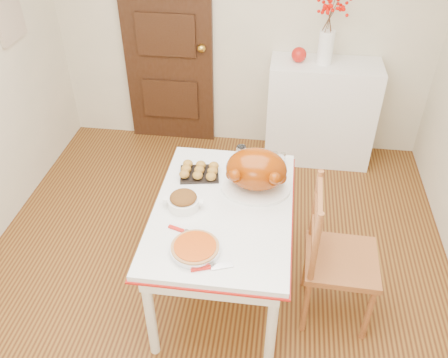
# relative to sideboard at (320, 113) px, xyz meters

# --- Properties ---
(floor) EXTENTS (3.50, 4.00, 0.00)m
(floor) POSITION_rel_sideboard_xyz_m (-0.77, -1.78, -0.49)
(floor) COLOR #49210E
(floor) RESTS_ON ground
(wall_back) EXTENTS (3.50, 0.00, 2.50)m
(wall_back) POSITION_rel_sideboard_xyz_m (-0.77, 0.22, 0.76)
(wall_back) COLOR beige
(wall_back) RESTS_ON ground
(door_back) EXTENTS (0.85, 0.06, 2.06)m
(door_back) POSITION_rel_sideboard_xyz_m (-1.47, 0.19, 0.54)
(door_back) COLOR #311C10
(door_back) RESTS_ON ground
(photo_board) EXTENTS (0.03, 0.35, 0.45)m
(photo_board) POSITION_rel_sideboard_xyz_m (-2.50, -0.58, 1.01)
(photo_board) COLOR beige
(photo_board) RESTS_ON ground
(sideboard) EXTENTS (0.98, 0.43, 0.98)m
(sideboard) POSITION_rel_sideboard_xyz_m (0.00, 0.00, 0.00)
(sideboard) COLOR white
(sideboard) RESTS_ON floor
(kitchen_table) EXTENTS (0.87, 1.27, 0.76)m
(kitchen_table) POSITION_rel_sideboard_xyz_m (-0.67, -1.77, -0.11)
(kitchen_table) COLOR silver
(kitchen_table) RESTS_ON floor
(chair_oak) EXTENTS (0.46, 0.46, 1.01)m
(chair_oak) POSITION_rel_sideboard_xyz_m (0.08, -1.85, 0.02)
(chair_oak) COLOR #9C522B
(chair_oak) RESTS_ON floor
(berry_vase) EXTENTS (0.31, 0.31, 0.60)m
(berry_vase) POSITION_rel_sideboard_xyz_m (-0.03, 0.00, 0.79)
(berry_vase) COLOR white
(berry_vase) RESTS_ON sideboard
(apple) EXTENTS (0.13, 0.13, 0.13)m
(apple) POSITION_rel_sideboard_xyz_m (-0.25, 0.00, 0.55)
(apple) COLOR #B1160F
(apple) RESTS_ON sideboard
(turkey_platter) EXTENTS (0.55, 0.49, 0.28)m
(turkey_platter) POSITION_rel_sideboard_xyz_m (-0.49, -1.57, 0.41)
(turkey_platter) COLOR #872A03
(turkey_platter) RESTS_ON kitchen_table
(pumpkin_pie) EXTENTS (0.36, 0.36, 0.06)m
(pumpkin_pie) POSITION_rel_sideboard_xyz_m (-0.77, -2.16, 0.30)
(pumpkin_pie) COLOR #B23C06
(pumpkin_pie) RESTS_ON kitchen_table
(stuffing_dish) EXTENTS (0.26, 0.22, 0.10)m
(stuffing_dish) POSITION_rel_sideboard_xyz_m (-0.91, -1.80, 0.32)
(stuffing_dish) COLOR #5E360F
(stuffing_dish) RESTS_ON kitchen_table
(rolls_tray) EXTENTS (0.29, 0.24, 0.07)m
(rolls_tray) POSITION_rel_sideboard_xyz_m (-0.88, -1.46, 0.30)
(rolls_tray) COLOR #A06A1C
(rolls_tray) RESTS_ON kitchen_table
(pie_server) EXTENTS (0.24, 0.14, 0.01)m
(pie_server) POSITION_rel_sideboard_xyz_m (-0.67, -2.27, 0.28)
(pie_server) COLOR silver
(pie_server) RESTS_ON kitchen_table
(carving_knife) EXTENTS (0.28, 0.15, 0.01)m
(carving_knife) POSITION_rel_sideboard_xyz_m (-0.83, -2.03, 0.28)
(carving_knife) COLOR silver
(carving_knife) RESTS_ON kitchen_table
(drinking_glass) EXTENTS (0.07, 0.07, 0.11)m
(drinking_glass) POSITION_rel_sideboard_xyz_m (-0.62, -1.25, 0.33)
(drinking_glass) COLOR white
(drinking_glass) RESTS_ON kitchen_table
(shaker_pair) EXTENTS (0.10, 0.06, 0.09)m
(shaker_pair) POSITION_rel_sideboard_xyz_m (-0.36, -1.26, 0.32)
(shaker_pair) COLOR white
(shaker_pair) RESTS_ON kitchen_table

